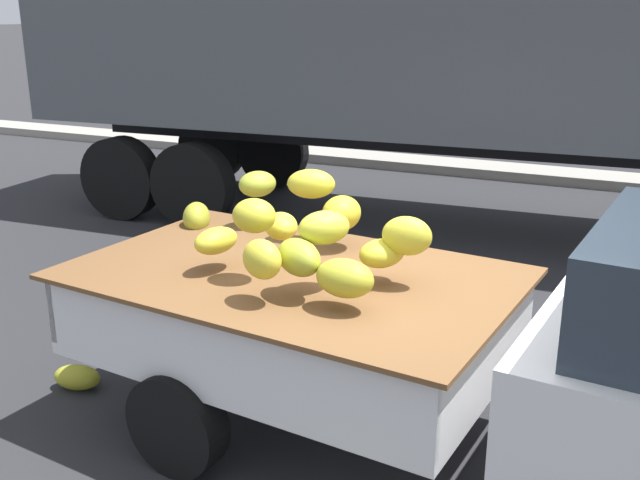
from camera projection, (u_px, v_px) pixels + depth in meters
name	position (u px, v px, depth m)	size (l,w,h in m)	color
ground	(397.00, 439.00, 4.71)	(220.00, 220.00, 0.00)	#28282B
curb_strip	(563.00, 176.00, 11.75)	(80.00, 0.80, 0.16)	gray
pickup_truck	(605.00, 372.00, 3.72)	(4.98, 2.18, 1.70)	white
semi_trailer	(504.00, 19.00, 8.41)	(12.13, 3.25, 3.95)	#4C5156
fallen_banana_bunch_near_tailgate	(77.00, 377.00, 5.32)	(0.36, 0.20, 0.18)	#ABA929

